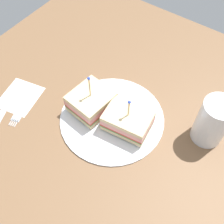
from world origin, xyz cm
name	(u,v)px	position (x,y,z in cm)	size (l,w,h in cm)	color
ground_plane	(112,121)	(0.00, 0.00, -1.00)	(90.01, 90.01, 2.00)	brown
plate	(112,118)	(0.00, 0.00, 0.45)	(25.06, 25.06, 0.90)	white
sandwich_half_front	(91,102)	(5.62, 0.67, 3.37)	(9.70, 10.32, 11.06)	beige
sandwich_half_back	(128,120)	(-4.39, -0.24, 3.20)	(11.25, 8.71, 9.65)	beige
drink_glass	(212,123)	(-20.38, -8.81, 5.36)	(7.10, 7.10, 11.80)	#B74C33
napkin	(20,97)	(23.03, 8.16, 0.07)	(10.07, 9.06, 0.15)	white
fork	(21,110)	(19.76, 11.05, 0.18)	(4.98, 12.10, 0.35)	silver
knife	(6,106)	(23.73, 12.27, 0.18)	(6.00, 12.70, 0.35)	silver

